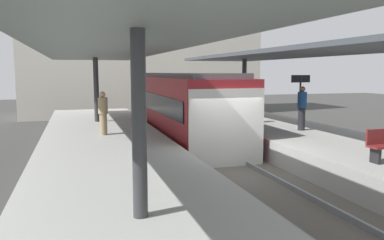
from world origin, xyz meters
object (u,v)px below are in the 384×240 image
at_px(platform_sign, 300,89).
at_px(commuter_train, 185,108).
at_px(passenger_near_bench, 103,113).
at_px(passenger_far_end, 302,108).
at_px(passenger_mid_platform, 247,104).

bearing_deg(platform_sign, commuter_train, 155.12).
xyz_separation_m(platform_sign, passenger_near_bench, (-8.41, -0.03, -0.78)).
xyz_separation_m(passenger_near_bench, passenger_far_end, (7.74, -1.18, 0.08)).
bearing_deg(passenger_near_bench, passenger_far_end, -8.69).
distance_m(commuter_train, passenger_mid_platform, 2.86).
bearing_deg(passenger_far_end, commuter_train, 139.63).
xyz_separation_m(commuter_train, passenger_mid_platform, (2.75, -0.78, 0.14)).
height_order(passenger_near_bench, passenger_mid_platform, passenger_mid_platform).
xyz_separation_m(platform_sign, passenger_far_end, (-0.68, -1.21, -0.70)).
distance_m(commuter_train, passenger_near_bench, 4.37).
bearing_deg(passenger_far_end, platform_sign, 60.87).
bearing_deg(passenger_mid_platform, passenger_near_bench, -167.98).
distance_m(passenger_mid_platform, passenger_far_end, 2.84).
distance_m(passenger_near_bench, passenger_mid_platform, 6.68).
distance_m(platform_sign, passenger_far_end, 1.56).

